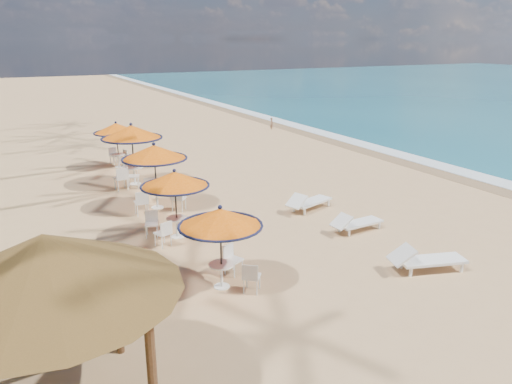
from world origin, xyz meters
The scene contains 13 objects.
ground centered at (0.00, 0.00, 0.00)m, with size 160.00×160.00×0.00m, color tan.
foam_strip centered at (9.30, 10.00, 0.00)m, with size 1.20×140.00×0.04m, color white.
wetsand_band centered at (8.40, 10.00, 0.00)m, with size 1.40×140.00×0.02m, color olive.
station_0 centered at (-5.07, 0.19, 1.65)m, with size 2.07×2.07×2.16m.
station_1 centered at (-5.11, 3.84, 1.68)m, with size 2.11×2.11×2.20m.
station_2 centered at (-4.76, 6.87, 1.79)m, with size 2.34×2.34×2.44m.
station_3 centered at (-4.73, 10.35, 1.93)m, with size 2.53×2.53×2.64m.
station_4 centered at (-4.58, 13.70, 1.70)m, with size 2.14×2.14×2.23m.
lounger_near centered at (0.02, -1.47, 0.35)m, with size 2.17×1.22×0.74m.
lounger_mid centered at (0.18, 1.65, 0.31)m, with size 1.86×0.68×0.66m.
lounger_far centered at (0.00, 4.12, 0.33)m, with size 2.04×1.15×0.70m.
palapa centered at (-9.19, -2.56, 2.65)m, with size 4.14×4.14×3.16m.
person centered at (7.01, 19.32, 0.44)m, with size 0.32×0.21×0.88m, color #855D43.
Camera 1 is at (-9.55, -10.14, 5.93)m, focal length 35.00 mm.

